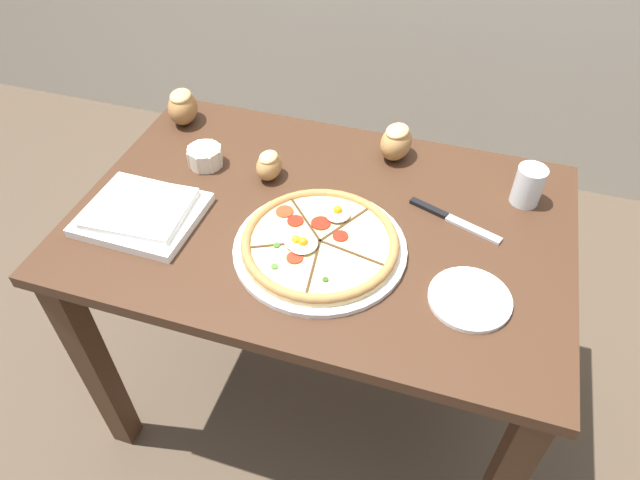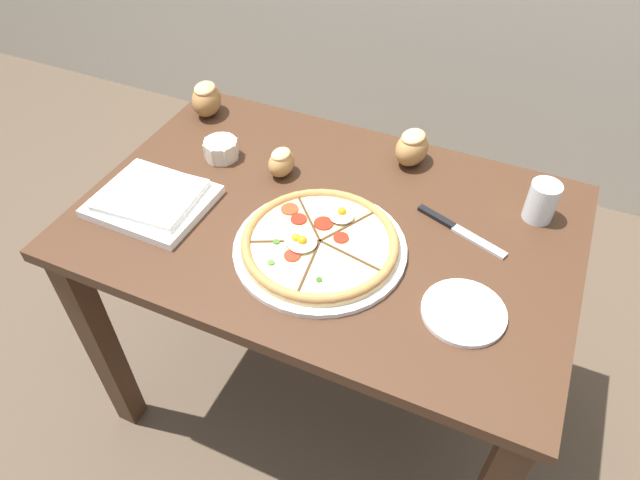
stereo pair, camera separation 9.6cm
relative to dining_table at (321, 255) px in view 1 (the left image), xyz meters
name	(u,v)px [view 1 (the left image)]	position (x,y,z in m)	size (l,w,h in m)	color
ground_plane	(321,388)	(0.00, 0.00, -0.61)	(12.00, 12.00, 0.00)	brown
dining_table	(321,255)	(0.00, 0.00, 0.00)	(1.10, 0.73, 0.73)	#422819
pizza	(320,244)	(0.03, -0.10, 0.14)	(0.37, 0.37, 0.05)	white
ramekin_bowl	(205,156)	(-0.33, 0.10, 0.15)	(0.09, 0.09, 0.05)	silver
napkin_folded	(142,212)	(-0.38, -0.12, 0.14)	(0.26, 0.22, 0.04)	white
bread_piece_near	(396,141)	(0.11, 0.27, 0.17)	(0.09, 0.11, 0.09)	#B27F47
bread_piece_mid	(182,106)	(-0.47, 0.26, 0.17)	(0.10, 0.12, 0.09)	#A3703D
bread_piece_far	(269,165)	(-0.16, 0.10, 0.16)	(0.06, 0.08, 0.07)	#B27F47
knife_main	(453,219)	(0.28, 0.08, 0.13)	(0.22, 0.09, 0.01)	silver
water_glass	(528,187)	(0.43, 0.19, 0.16)	(0.07, 0.07, 0.09)	white
side_saucer	(470,299)	(0.35, -0.14, 0.13)	(0.16, 0.16, 0.01)	white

